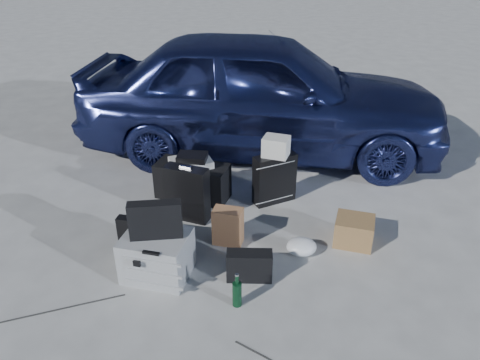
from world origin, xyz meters
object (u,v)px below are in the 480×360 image
(green_bottle, at_px, (237,290))
(suitcase_right, at_px, (274,179))
(cardboard_box, at_px, (354,231))
(car, at_px, (262,93))
(briefcase, at_px, (140,234))
(pelican_case, at_px, (157,255))
(suitcase_left, at_px, (187,193))
(duffel_bag, at_px, (193,181))

(green_bottle, bearing_deg, suitcase_right, 75.15)
(suitcase_right, xyz_separation_m, cardboard_box, (0.69, -0.79, -0.14))
(suitcase_right, relative_size, green_bottle, 1.85)
(car, bearing_deg, briefcase, 158.63)
(car, xyz_separation_m, pelican_case, (-1.05, -2.60, -0.59))
(green_bottle, bearing_deg, suitcase_left, 110.75)
(suitcase_left, bearing_deg, briefcase, -104.83)
(duffel_bag, xyz_separation_m, cardboard_box, (1.59, -0.90, -0.07))
(briefcase, height_order, green_bottle, briefcase)
(suitcase_right, bearing_deg, car, 67.53)
(cardboard_box, bearing_deg, briefcase, -178.36)
(briefcase, bearing_deg, suitcase_right, 45.89)
(duffel_bag, height_order, green_bottle, duffel_bag)
(suitcase_left, xyz_separation_m, suitcase_right, (0.92, 0.32, -0.01))
(cardboard_box, height_order, green_bottle, green_bottle)
(car, relative_size, duffel_bag, 5.82)
(briefcase, relative_size, duffel_bag, 0.53)
(cardboard_box, relative_size, green_bottle, 1.18)
(suitcase_left, bearing_deg, green_bottle, -47.05)
(suitcase_left, bearing_deg, cardboard_box, 5.99)
(suitcase_right, distance_m, duffel_bag, 0.90)
(car, xyz_separation_m, briefcase, (-1.25, -2.23, -0.62))
(duffel_bag, bearing_deg, pelican_case, -79.77)
(car, bearing_deg, pelican_case, 166.01)
(car, relative_size, suitcase_left, 7.98)
(pelican_case, xyz_separation_m, duffel_bag, (0.21, 1.33, 0.00))
(briefcase, bearing_deg, car, 73.68)
(briefcase, xyz_separation_m, green_bottle, (0.88, -0.76, -0.01))
(green_bottle, bearing_deg, pelican_case, 149.73)
(briefcase, xyz_separation_m, suitcase_left, (0.40, 0.52, 0.13))
(briefcase, bearing_deg, pelican_case, -47.74)
(suitcase_right, relative_size, cardboard_box, 1.56)
(car, distance_m, suitcase_right, 1.48)
(car, distance_m, pelican_case, 2.86)
(pelican_case, bearing_deg, suitcase_left, 93.07)
(car, height_order, green_bottle, car)
(pelican_case, bearing_deg, car, 83.14)
(pelican_case, relative_size, suitcase_right, 0.98)
(briefcase, xyz_separation_m, suitcase_right, (1.31, 0.85, 0.11))
(briefcase, height_order, suitcase_right, suitcase_right)
(suitcase_right, xyz_separation_m, duffel_bag, (-0.89, 0.11, -0.08))
(suitcase_left, relative_size, duffel_bag, 0.73)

